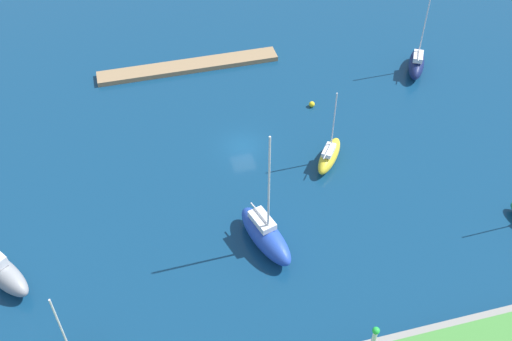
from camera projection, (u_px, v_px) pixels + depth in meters
The scene contains 8 objects.
water at pixel (243, 146), 64.83m from camera, with size 160.00×160.00×0.00m, color navy.
pier_dock at pixel (189, 66), 75.24m from camera, with size 22.54×2.55×0.60m, color #997A56.
harbor_beacon at pixel (374, 340), 44.09m from camera, with size 0.56×0.56×3.73m.
sailboat_blue_east_end at pixel (265, 235), 54.13m from camera, with size 4.43×7.92×13.24m.
sailboat_yellow_lone_north at pixel (329, 155), 62.29m from camera, with size 4.72×5.52×8.72m.
sailboat_navy_lone_south at pixel (416, 63), 74.12m from camera, with size 4.63×6.38×10.38m.
sailboat_gray_mid_basin at pixel (2, 272), 51.11m from camera, with size 5.60×6.65×11.60m.
mooring_buoy_yellow at pixel (312, 104), 69.58m from camera, with size 0.68×0.68×0.68m, color yellow.
Camera 1 is at (10.95, 47.37, 42.99)m, focal length 42.27 mm.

